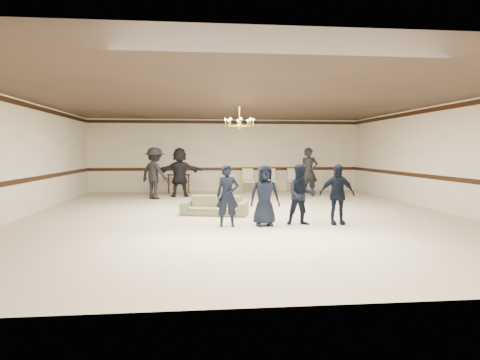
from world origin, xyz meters
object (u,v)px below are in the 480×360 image
object	(u,v)px
banquet_chair_right	(294,181)
banquet_chair_left	(248,181)
adult_mid	(180,172)
console_table	(179,183)
adult_right	(309,172)
settee	(215,205)
boy_c	(301,195)
banquet_chair_mid	(271,181)
chandelier	(239,115)
boy_d	(337,194)
adult_left	(155,173)
boy_a	(227,196)
boy_b	(265,195)

from	to	relation	value
banquet_chair_right	banquet_chair_left	bearing A→B (deg)	174.39
adult_mid	console_table	distance (m)	1.65
adult_right	banquet_chair_right	bearing A→B (deg)	97.10
banquet_chair_left	settee	bearing A→B (deg)	-104.51
boy_c	banquet_chair_mid	distance (m)	8.06
chandelier	boy_c	xyz separation A→B (m)	(1.23, -2.74, -2.13)
boy_d	settee	world-z (taller)	boy_d
adult_mid	adult_right	world-z (taller)	same
boy_c	banquet_chair_left	xyz separation A→B (m)	(-0.31, 8.03, -0.23)
boy_d	banquet_chair_right	size ratio (longest dim) A/B	1.46
banquet_chair_left	banquet_chair_right	bearing A→B (deg)	1.02
adult_left	banquet_chair_right	bearing A→B (deg)	-121.53
banquet_chair_mid	console_table	size ratio (longest dim) A/B	1.06
boy_a	boy_d	world-z (taller)	same
adult_mid	banquet_chair_mid	distance (m)	4.14
chandelier	boy_b	distance (m)	3.49
adult_left	adult_right	distance (m)	6.01
banquet_chair_mid	adult_left	bearing A→B (deg)	-160.05
banquet_chair_right	banquet_chair_mid	bearing A→B (deg)	174.39
chandelier	adult_mid	distance (m)	4.79
chandelier	settee	bearing A→B (deg)	-130.92
boy_c	console_table	xyz separation A→B (m)	(-3.31, 8.23, -0.34)
chandelier	console_table	world-z (taller)	chandelier
banquet_chair_mid	console_table	distance (m)	4.01
adult_mid	banquet_chair_right	xyz separation A→B (m)	(4.89, 1.35, -0.46)
boy_a	banquet_chair_right	world-z (taller)	boy_a
chandelier	banquet_chair_right	bearing A→B (deg)	61.03
adult_right	banquet_chair_left	distance (m)	2.86
settee	banquet_chair_right	distance (m)	7.25
boy_a	adult_mid	distance (m)	6.83
chandelier	boy_a	xyz separation A→B (m)	(-0.57, -2.74, -2.13)
chandelier	adult_left	size ratio (longest dim) A/B	0.49
boy_c	banquet_chair_mid	xyz separation A→B (m)	(0.69, 8.03, -0.23)
adult_right	banquet_chair_mid	world-z (taller)	adult_right
adult_right	console_table	size ratio (longest dim) A/B	2.01
settee	adult_left	bearing A→B (deg)	131.62
chandelier	adult_left	world-z (taller)	chandelier
adult_left	banquet_chair_left	xyz separation A→B (m)	(3.79, 2.05, -0.46)
adult_mid	boy_a	bearing A→B (deg)	99.80
console_table	boy_d	bearing A→B (deg)	-63.36
boy_c	adult_left	bearing A→B (deg)	126.10
boy_d	banquet_chair_right	bearing A→B (deg)	87.94
boy_b	boy_c	world-z (taller)	same
boy_a	banquet_chair_mid	xyz separation A→B (m)	(2.49, 8.03, -0.23)
settee	console_table	world-z (taller)	console_table
settee	adult_mid	xyz separation A→B (m)	(-1.16, 4.86, 0.70)
chandelier	banquet_chair_left	bearing A→B (deg)	80.06
chandelier	adult_left	bearing A→B (deg)	131.48
chandelier	banquet_chair_right	size ratio (longest dim) A/B	0.92
banquet_chair_left	banquet_chair_mid	bearing A→B (deg)	1.02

